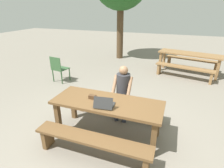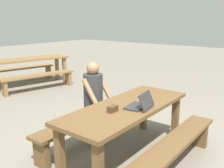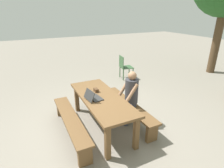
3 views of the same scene
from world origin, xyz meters
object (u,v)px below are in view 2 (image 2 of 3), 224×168
object	(u,v)px
laptop	(140,104)
small_pouch	(113,109)
person_seated	(95,97)
picnic_table_front	(127,113)
picnic_table_mid	(28,63)

from	to	relation	value
laptop	small_pouch	bearing A→B (deg)	-38.33
laptop	person_seated	bearing A→B (deg)	-103.19
small_pouch	person_seated	xyz separation A→B (m)	(0.41, 0.64, -0.06)
person_seated	laptop	bearing A→B (deg)	-95.69
picnic_table_front	small_pouch	distance (m)	0.33
small_pouch	picnic_table_mid	bearing A→B (deg)	67.13
small_pouch	picnic_table_front	bearing A→B (deg)	-1.17
laptop	small_pouch	distance (m)	0.38
laptop	picnic_table_mid	bearing A→B (deg)	-115.91
picnic_table_front	picnic_table_mid	distance (m)	4.61
laptop	small_pouch	size ratio (longest dim) A/B	2.73
laptop	person_seated	xyz separation A→B (m)	(0.08, 0.83, -0.08)
person_seated	picnic_table_front	bearing A→B (deg)	-99.07
picnic_table_mid	picnic_table_front	bearing A→B (deg)	-96.47
laptop	picnic_table_mid	size ratio (longest dim) A/B	0.16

